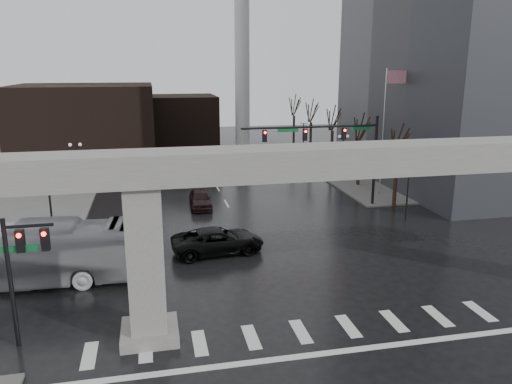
# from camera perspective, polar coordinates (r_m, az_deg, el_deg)

# --- Properties ---
(ground) EXTENTS (160.00, 160.00, 0.00)m
(ground) POSITION_cam_1_polar(r_m,az_deg,el_deg) (25.49, 4.45, -14.51)
(ground) COLOR black
(ground) RESTS_ON ground
(sidewalk_ne) EXTENTS (28.00, 36.00, 0.15)m
(sidewalk_ne) POSITION_cam_1_polar(r_m,az_deg,el_deg) (67.06, 17.21, 3.20)
(sidewalk_ne) COLOR #615E5C
(sidewalk_ne) RESTS_ON ground
(elevated_guideway) EXTENTS (48.00, 2.60, 8.70)m
(elevated_guideway) POSITION_cam_1_polar(r_m,az_deg,el_deg) (23.37, 7.75, 0.84)
(elevated_guideway) COLOR #999591
(elevated_guideway) RESTS_ON ground
(building_far_left) EXTENTS (16.00, 14.00, 10.00)m
(building_far_left) POSITION_cam_1_polar(r_m,az_deg,el_deg) (64.21, -18.83, 7.07)
(building_far_left) COLOR black
(building_far_left) RESTS_ON ground
(building_far_mid) EXTENTS (10.00, 10.00, 8.00)m
(building_far_mid) POSITION_cam_1_polar(r_m,az_deg,el_deg) (73.96, -8.57, 7.75)
(building_far_mid) COLOR black
(building_far_mid) RESTS_ON ground
(smokestack) EXTENTS (3.60, 3.60, 30.00)m
(smokestack) POSITION_cam_1_polar(r_m,az_deg,el_deg) (68.52, -1.60, 15.22)
(smokestack) COLOR silver
(smokestack) RESTS_ON ground
(signal_mast_arm) EXTENTS (12.12, 0.43, 8.00)m
(signal_mast_arm) POSITION_cam_1_polar(r_m,az_deg,el_deg) (43.53, 9.00, 5.64)
(signal_mast_arm) COLOR black
(signal_mast_arm) RESTS_ON ground
(signal_left_pole) EXTENTS (2.30, 0.30, 6.00)m
(signal_left_pole) POSITION_cam_1_polar(r_m,az_deg,el_deg) (24.04, -25.23, -7.06)
(signal_left_pole) COLOR black
(signal_left_pole) RESTS_ON ground
(flagpole_assembly) EXTENTS (2.06, 0.12, 12.00)m
(flagpole_assembly) POSITION_cam_1_polar(r_m,az_deg,el_deg) (48.77, 14.73, 8.28)
(flagpole_assembly) COLOR silver
(flagpole_assembly) RESTS_ON ground
(lamp_right_0) EXTENTS (1.22, 0.32, 5.11)m
(lamp_right_0) POSITION_cam_1_polar(r_m,az_deg,el_deg) (41.58, 17.05, 1.47)
(lamp_right_0) COLOR black
(lamp_right_0) RESTS_ON ground
(lamp_right_1) EXTENTS (1.22, 0.32, 5.11)m
(lamp_right_1) POSITION_cam_1_polar(r_m,az_deg,el_deg) (53.99, 9.91, 4.73)
(lamp_right_1) COLOR black
(lamp_right_1) RESTS_ON ground
(lamp_right_2) EXTENTS (1.22, 0.32, 5.11)m
(lamp_right_2) POSITION_cam_1_polar(r_m,az_deg,el_deg) (67.03, 5.46, 6.72)
(lamp_right_2) COLOR black
(lamp_right_2) RESTS_ON ground
(lamp_left_0) EXTENTS (1.22, 0.32, 5.11)m
(lamp_left_0) POSITION_cam_1_polar(r_m,az_deg,el_deg) (37.10, -22.53, -0.51)
(lamp_left_0) COLOR black
(lamp_left_0) RESTS_ON ground
(lamp_left_1) EXTENTS (1.22, 0.32, 5.11)m
(lamp_left_1) POSITION_cam_1_polar(r_m,az_deg,el_deg) (50.62, -19.83, 3.46)
(lamp_left_1) COLOR black
(lamp_left_1) RESTS_ON ground
(lamp_left_2) EXTENTS (1.22, 0.32, 5.11)m
(lamp_left_2) POSITION_cam_1_polar(r_m,az_deg,el_deg) (64.35, -18.27, 5.75)
(lamp_left_2) COLOR black
(lamp_left_2) RESTS_ON ground
(tree_right_0) EXTENTS (1.09, 1.58, 7.50)m
(tree_right_0) POSITION_cam_1_polar(r_m,az_deg,el_deg) (45.65, 15.71, 1.79)
(tree_right_0) COLOR black
(tree_right_0) RESTS_ON ground
(tree_right_1) EXTENTS (1.09, 1.61, 7.67)m
(tree_right_1) POSITION_cam_1_polar(r_m,az_deg,el_deg) (52.70, 11.72, 3.73)
(tree_right_1) COLOR black
(tree_right_1) RESTS_ON ground
(tree_right_2) EXTENTS (1.10, 1.63, 7.85)m
(tree_right_2) POSITION_cam_1_polar(r_m,az_deg,el_deg) (59.98, 8.67, 5.19)
(tree_right_2) COLOR black
(tree_right_2) RESTS_ON ground
(tree_right_3) EXTENTS (1.11, 1.66, 8.02)m
(tree_right_3) POSITION_cam_1_polar(r_m,az_deg,el_deg) (67.43, 6.28, 6.32)
(tree_right_3) COLOR black
(tree_right_3) RESTS_ON ground
(tree_right_4) EXTENTS (1.12, 1.69, 8.19)m
(tree_right_4) POSITION_cam_1_polar(r_m,az_deg,el_deg) (74.99, 4.36, 7.22)
(tree_right_4) COLOR black
(tree_right_4) RESTS_ON ground
(pickup_truck) EXTENTS (6.43, 3.50, 1.71)m
(pickup_truck) POSITION_cam_1_polar(r_m,az_deg,el_deg) (33.62, -4.37, -5.57)
(pickup_truck) COLOR black
(pickup_truck) RESTS_ON ground
(city_bus) EXTENTS (13.12, 3.98, 3.60)m
(city_bus) POSITION_cam_1_polar(r_m,az_deg,el_deg) (31.56, -25.04, -6.47)
(city_bus) COLOR #B5B5BA
(city_bus) RESTS_ON ground
(far_car) EXTENTS (2.00, 4.69, 1.58)m
(far_car) POSITION_cam_1_polar(r_m,az_deg,el_deg) (44.32, -6.38, -0.78)
(far_car) COLOR black
(far_car) RESTS_ON ground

